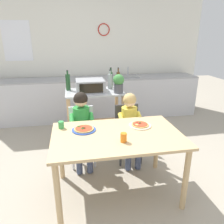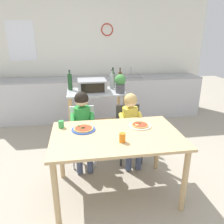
{
  "view_description": "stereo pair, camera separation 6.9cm",
  "coord_description": "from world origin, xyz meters",
  "px_view_note": "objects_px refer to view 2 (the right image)",
  "views": [
    {
      "loc": [
        -0.45,
        -2.11,
        1.78
      ],
      "look_at": [
        0.0,
        0.3,
        0.91
      ],
      "focal_mm": 35.0,
      "sensor_mm": 36.0,
      "label": 1
    },
    {
      "loc": [
        -0.39,
        -2.12,
        1.78
      ],
      "look_at": [
        0.0,
        0.3,
        0.91
      ],
      "focal_mm": 35.0,
      "sensor_mm": 36.0,
      "label": 2
    }
  ],
  "objects_px": {
    "toaster_oven": "(92,86)",
    "bottle_dark_olive_oil": "(112,81)",
    "kitchen_island_cart": "(97,109)",
    "bottle_brown_beer": "(70,82)",
    "bottle_tall_green_wine": "(120,81)",
    "potted_herb_plant": "(120,83)",
    "drinking_cup_green": "(61,124)",
    "child_in_green_shirt": "(83,121)",
    "child_in_yellow_shirt": "(131,121)",
    "pizza_plate_blue_rimmed": "(83,129)",
    "dining_chair_right": "(129,129)",
    "pizza_plate_cream": "(140,125)",
    "bottle_slim_sauce": "(113,79)",
    "drinking_cup_orange": "(122,138)",
    "dining_chair_left": "(83,131)",
    "dining_table": "(116,142)"
  },
  "relations": [
    {
      "from": "toaster_oven",
      "to": "drinking_cup_green",
      "type": "distance_m",
      "value": 1.14
    },
    {
      "from": "bottle_brown_beer",
      "to": "child_in_yellow_shirt",
      "type": "distance_m",
      "value": 1.27
    },
    {
      "from": "kitchen_island_cart",
      "to": "bottle_dark_olive_oil",
      "type": "bearing_deg",
      "value": 23.56
    },
    {
      "from": "dining_chair_left",
      "to": "child_in_yellow_shirt",
      "type": "xyz_separation_m",
      "value": [
        0.66,
        -0.16,
        0.17
      ]
    },
    {
      "from": "bottle_dark_olive_oil",
      "to": "dining_table",
      "type": "distance_m",
      "value": 1.5
    },
    {
      "from": "child_in_yellow_shirt",
      "to": "drinking_cup_orange",
      "type": "relative_size",
      "value": 10.62
    },
    {
      "from": "bottle_dark_olive_oil",
      "to": "dining_chair_right",
      "type": "distance_m",
      "value": 0.92
    },
    {
      "from": "pizza_plate_cream",
      "to": "child_in_green_shirt",
      "type": "bearing_deg",
      "value": 144.76
    },
    {
      "from": "bottle_tall_green_wine",
      "to": "kitchen_island_cart",
      "type": "bearing_deg",
      "value": -174.77
    },
    {
      "from": "drinking_cup_green",
      "to": "child_in_green_shirt",
      "type": "bearing_deg",
      "value": 55.04
    },
    {
      "from": "toaster_oven",
      "to": "pizza_plate_cream",
      "type": "height_order",
      "value": "toaster_oven"
    },
    {
      "from": "bottle_slim_sauce",
      "to": "dining_chair_left",
      "type": "height_order",
      "value": "bottle_slim_sauce"
    },
    {
      "from": "dining_chair_left",
      "to": "bottle_tall_green_wine",
      "type": "bearing_deg",
      "value": 42.7
    },
    {
      "from": "bottle_dark_olive_oil",
      "to": "potted_herb_plant",
      "type": "bearing_deg",
      "value": -74.04
    },
    {
      "from": "bottle_brown_beer",
      "to": "pizza_plate_cream",
      "type": "distance_m",
      "value": 1.57
    },
    {
      "from": "bottle_slim_sauce",
      "to": "bottle_tall_green_wine",
      "type": "height_order",
      "value": "bottle_tall_green_wine"
    },
    {
      "from": "bottle_dark_olive_oil",
      "to": "drinking_cup_green",
      "type": "relative_size",
      "value": 3.85
    },
    {
      "from": "kitchen_island_cart",
      "to": "potted_herb_plant",
      "type": "bearing_deg",
      "value": -24.87
    },
    {
      "from": "child_in_yellow_shirt",
      "to": "bottle_tall_green_wine",
      "type": "bearing_deg",
      "value": 90.88
    },
    {
      "from": "bottle_slim_sauce",
      "to": "child_in_green_shirt",
      "type": "xyz_separation_m",
      "value": [
        -0.56,
        -0.92,
        -0.38
      ]
    },
    {
      "from": "toaster_oven",
      "to": "pizza_plate_blue_rimmed",
      "type": "relative_size",
      "value": 1.65
    },
    {
      "from": "child_in_green_shirt",
      "to": "pizza_plate_blue_rimmed",
      "type": "distance_m",
      "value": 0.48
    },
    {
      "from": "bottle_dark_olive_oil",
      "to": "pizza_plate_blue_rimmed",
      "type": "relative_size",
      "value": 1.18
    },
    {
      "from": "child_in_yellow_shirt",
      "to": "drinking_cup_orange",
      "type": "height_order",
      "value": "child_in_yellow_shirt"
    },
    {
      "from": "child_in_yellow_shirt",
      "to": "pizza_plate_blue_rimmed",
      "type": "height_order",
      "value": "child_in_yellow_shirt"
    },
    {
      "from": "dining_chair_right",
      "to": "drinking_cup_green",
      "type": "height_order",
      "value": "drinking_cup_green"
    },
    {
      "from": "bottle_slim_sauce",
      "to": "bottle_brown_beer",
      "type": "bearing_deg",
      "value": -173.18
    },
    {
      "from": "dining_chair_right",
      "to": "drinking_cup_green",
      "type": "relative_size",
      "value": 9.77
    },
    {
      "from": "toaster_oven",
      "to": "drinking_cup_orange",
      "type": "relative_size",
      "value": 4.69
    },
    {
      "from": "dining_chair_left",
      "to": "dining_chair_right",
      "type": "bearing_deg",
      "value": -3.02
    },
    {
      "from": "toaster_oven",
      "to": "child_in_yellow_shirt",
      "type": "height_order",
      "value": "toaster_oven"
    },
    {
      "from": "bottle_slim_sauce",
      "to": "drinking_cup_green",
      "type": "relative_size",
      "value": 4.07
    },
    {
      "from": "child_in_yellow_shirt",
      "to": "dining_table",
      "type": "bearing_deg",
      "value": -117.7
    },
    {
      "from": "toaster_oven",
      "to": "bottle_dark_olive_oil",
      "type": "xyz_separation_m",
      "value": [
        0.34,
        0.13,
        0.03
      ]
    },
    {
      "from": "pizza_plate_cream",
      "to": "kitchen_island_cart",
      "type": "bearing_deg",
      "value": 109.71
    },
    {
      "from": "toaster_oven",
      "to": "drinking_cup_green",
      "type": "bearing_deg",
      "value": -112.85
    },
    {
      "from": "bottle_tall_green_wine",
      "to": "potted_herb_plant",
      "type": "relative_size",
      "value": 1.24
    },
    {
      "from": "potted_herb_plant",
      "to": "pizza_plate_cream",
      "type": "relative_size",
      "value": 1.12
    },
    {
      "from": "pizza_plate_cream",
      "to": "drinking_cup_green",
      "type": "xyz_separation_m",
      "value": [
        -0.91,
        0.11,
        0.03
      ]
    },
    {
      "from": "bottle_dark_olive_oil",
      "to": "drinking_cup_orange",
      "type": "distance_m",
      "value": 1.65
    },
    {
      "from": "bottle_brown_beer",
      "to": "bottle_dark_olive_oil",
      "type": "bearing_deg",
      "value": -2.81
    },
    {
      "from": "kitchen_island_cart",
      "to": "bottle_brown_beer",
      "type": "bearing_deg",
      "value": 159.2
    },
    {
      "from": "kitchen_island_cart",
      "to": "potted_herb_plant",
      "type": "xyz_separation_m",
      "value": [
        0.36,
        -0.17,
        0.47
      ]
    },
    {
      "from": "bottle_tall_green_wine",
      "to": "pizza_plate_blue_rimmed",
      "type": "distance_m",
      "value": 1.39
    },
    {
      "from": "bottle_dark_olive_oil",
      "to": "pizza_plate_cream",
      "type": "relative_size",
      "value": 1.22
    },
    {
      "from": "kitchen_island_cart",
      "to": "drinking_cup_green",
      "type": "relative_size",
      "value": 11.14
    },
    {
      "from": "child_in_green_shirt",
      "to": "drinking_cup_orange",
      "type": "xyz_separation_m",
      "value": [
        0.38,
        -0.82,
        0.13
      ]
    },
    {
      "from": "dining_chair_right",
      "to": "pizza_plate_cream",
      "type": "distance_m",
      "value": 0.62
    },
    {
      "from": "kitchen_island_cart",
      "to": "pizza_plate_cream",
      "type": "bearing_deg",
      "value": -70.29
    },
    {
      "from": "child_in_yellow_shirt",
      "to": "pizza_plate_blue_rimmed",
      "type": "xyz_separation_m",
      "value": [
        -0.66,
        -0.43,
        0.12
      ]
    }
  ]
}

